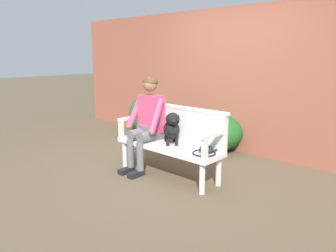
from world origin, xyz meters
name	(u,v)px	position (x,y,z in m)	size (l,w,h in m)	color
ground_plane	(168,175)	(0.00, 0.00, 0.00)	(40.00, 40.00, 0.00)	brown
brick_garden_fence	(239,80)	(0.00, 1.77, 1.18)	(8.00, 0.30, 2.37)	#9E5642
hedge_bush_far_left	(147,115)	(-1.90, 1.43, 0.40)	(0.81, 0.67, 0.79)	#286B2D
hedge_bush_mid_left	(214,132)	(-0.22, 1.40, 0.32)	(0.96, 0.96, 0.64)	#1E5B23
garden_bench	(168,149)	(0.00, 0.00, 0.38)	(1.56, 0.46, 0.44)	white
bench_backrest	(178,123)	(0.00, 0.20, 0.69)	(1.60, 0.06, 0.50)	white
bench_armrest_left_end	(127,123)	(-0.74, -0.08, 0.64)	(0.06, 0.46, 0.28)	white
bench_armrest_right_end	(210,141)	(0.74, -0.08, 0.64)	(0.06, 0.46, 0.28)	white
person_seated	(148,120)	(-0.38, -0.01, 0.72)	(0.56, 0.63, 1.31)	black
dog_on_bench	(172,128)	(0.04, 0.03, 0.67)	(0.41, 0.39, 0.45)	black
tennis_racket	(206,153)	(0.62, 0.01, 0.45)	(0.35, 0.58, 0.03)	black
baseball_glove	(206,149)	(0.60, 0.04, 0.49)	(0.22, 0.17, 0.09)	black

